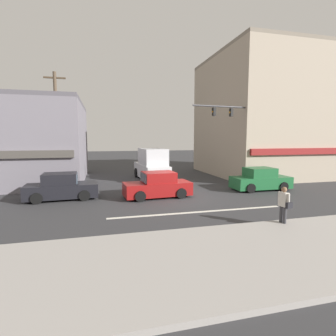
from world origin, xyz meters
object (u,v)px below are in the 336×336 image
Objects in this scene: sedan_approaching_near at (158,186)px; sedan_parked_curbside at (260,180)px; sedan_crossing_rightbound at (62,188)px; traffic_light_mast at (239,131)px; utility_pole_near_left at (57,130)px; box_truck_waiting_far at (152,165)px; pedestrian_foreground_with_bag at (284,204)px.

sedan_approaching_near is 1.03× the size of sedan_parked_curbside.
traffic_light_mast is at bearing 7.01° from sedan_crossing_rightbound.
sedan_approaching_near is (6.23, -3.80, -3.48)m from utility_pole_near_left.
box_truck_waiting_far is at bearing 141.89° from traffic_light_mast.
box_truck_waiting_far is at bearing 42.71° from sedan_crossing_rightbound.
sedan_parked_curbside is (7.56, 0.50, 0.00)m from sedan_approaching_near.
pedestrian_foreground_with_bag is (9.58, -7.49, 0.24)m from sedan_crossing_rightbound.
box_truck_waiting_far is at bearing 135.60° from sedan_parked_curbside.
utility_pole_near_left reaches higher than sedan_crossing_rightbound.
sedan_crossing_rightbound is at bearing 178.48° from sedan_parked_curbside.
utility_pole_near_left is 8.09m from sedan_approaching_near.
box_truck_waiting_far is 1.39× the size of sedan_parked_curbside.
utility_pole_near_left reaches higher than traffic_light_mast.
traffic_light_mast is at bearing 111.99° from sedan_parked_curbside.
pedestrian_foreground_with_bag reaches higher than sedan_approaching_near.
sedan_crossing_rightbound is (-12.48, -1.53, -3.46)m from traffic_light_mast.
utility_pole_near_left reaches higher than box_truck_waiting_far.
box_truck_waiting_far is at bearing 102.24° from pedestrian_foreground_with_bag.
sedan_parked_curbside and sedan_crossing_rightbound have the same top height.
box_truck_waiting_far is (7.18, 3.17, -2.94)m from utility_pole_near_left.
traffic_light_mast is 4.02m from sedan_parked_curbside.
pedestrian_foreground_with_bag is at bearing -77.76° from box_truck_waiting_far.
sedan_parked_curbside is at bearing 3.82° from sedan_approaching_near.
sedan_parked_curbside is at bearing -68.01° from traffic_light_mast.
box_truck_waiting_far is at bearing 82.23° from sedan_approaching_near.
traffic_light_mast is 1.48× the size of sedan_crossing_rightbound.
pedestrian_foreground_with_bag is (3.90, -6.63, 0.24)m from sedan_approaching_near.
box_truck_waiting_far is 3.43× the size of pedestrian_foreground_with_bag.
utility_pole_near_left reaches higher than pedestrian_foreground_with_bag.
box_truck_waiting_far reaches higher than pedestrian_foreground_with_bag.
pedestrian_foreground_with_bag is (-3.65, -7.14, 0.24)m from sedan_parked_curbside.
sedan_approaching_near is at bearing -160.63° from traffic_light_mast.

